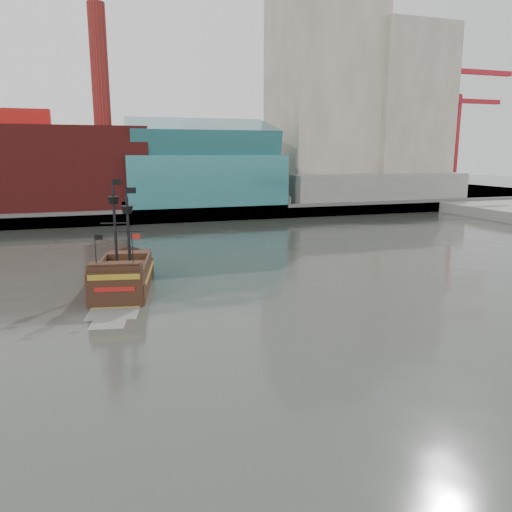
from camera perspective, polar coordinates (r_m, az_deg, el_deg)
name	(u,v)px	position (r m, az deg, el deg)	size (l,w,h in m)	color
ground	(286,356)	(31.97, 3.43, -11.33)	(400.00, 400.00, 0.00)	#2B2E28
promenade_far	(141,202)	(120.34, -13.01, 5.99)	(220.00, 60.00, 2.00)	slate
seawall	(157,216)	(91.15, -11.24, 4.48)	(220.00, 1.00, 2.60)	#4C4C49
skyline	(164,95)	(113.65, -10.47, 17.67)	(149.00, 45.00, 62.00)	#7C624A
crane_a	(454,126)	(141.48, 21.71, 13.64)	(22.50, 4.00, 32.25)	slate
crane_b	(457,141)	(155.18, 22.00, 12.08)	(19.10, 4.00, 26.25)	slate
pirate_ship	(124,279)	(47.80, -14.89, -2.61)	(6.92, 15.02, 10.83)	black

